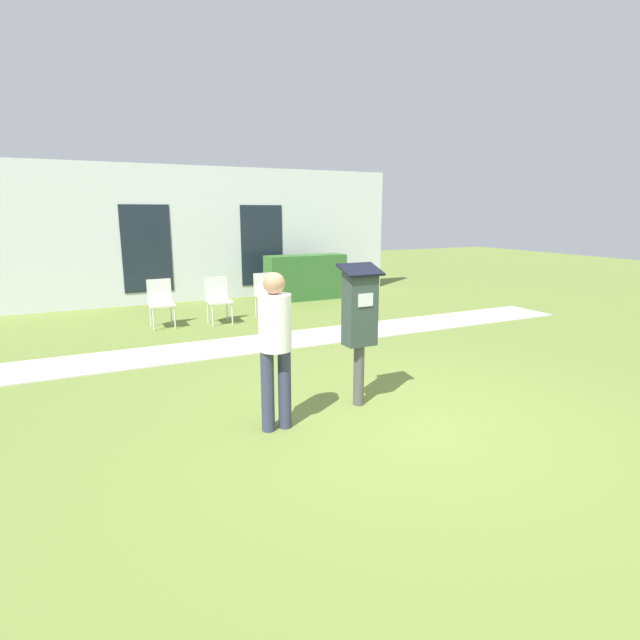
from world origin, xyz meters
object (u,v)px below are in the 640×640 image
Objects in this scene: parking_meter at (360,317)px; outdoor_chair_left at (161,299)px; outdoor_chair_middle at (218,296)px; outdoor_chair_right at (266,291)px; person_standing at (275,339)px.

outdoor_chair_left is (-1.34, 5.02, -0.49)m from parking_meter.
outdoor_chair_middle is 1.07m from outdoor_chair_right.
parking_meter is 1.01× the size of person_standing.
person_standing reaches higher than outdoor_chair_middle.
outdoor_chair_left and outdoor_chair_right have the same top height.
outdoor_chair_left is (-0.28, 5.22, -0.40)m from person_standing.
parking_meter is 4.91m from outdoor_chair_middle.
parking_meter is 1.77× the size of outdoor_chair_middle.
outdoor_chair_left is at bearing 104.97° from parking_meter.
person_standing is at bearing -75.76° from outdoor_chair_left.
outdoor_chair_left is 1.00× the size of outdoor_chair_right.
outdoor_chair_right is (2.11, 0.04, 0.00)m from outdoor_chair_left.
parking_meter reaches higher than outdoor_chair_middle.
parking_meter reaches higher than outdoor_chair_right.
person_standing is 1.76× the size of outdoor_chair_middle.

